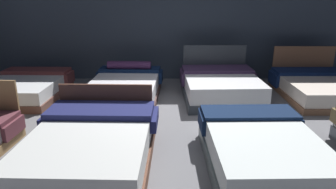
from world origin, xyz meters
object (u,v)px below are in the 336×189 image
bed_5 (126,88)px  bed_6 (221,86)px  bed_1 (92,147)px  bed_2 (262,150)px  bed_7 (319,87)px  bed_4 (27,88)px

bed_5 → bed_6: bed_6 is taller
bed_1 → bed_6: (2.21, 2.88, 0.00)m
bed_1 → bed_2: size_ratio=1.05×
bed_2 → bed_6: bearing=90.2°
bed_1 → bed_2: 2.27m
bed_6 → bed_7: bed_6 is taller
bed_5 → bed_4: bearing=-178.8°
bed_5 → bed_7: size_ratio=0.98×
bed_5 → bed_7: bearing=3.9°
bed_2 → bed_6: size_ratio=1.05×
bed_2 → bed_5: (-2.20, 2.94, -0.01)m
bed_5 → bed_6: bearing=2.7°
bed_1 → bed_5: bearing=90.1°
bed_7 → bed_1: bearing=-146.0°
bed_4 → bed_6: size_ratio=1.01×
bed_4 → bed_7: size_ratio=0.93×
bed_1 → bed_5: 2.89m
bed_4 → bed_5: (2.26, -0.06, 0.03)m
bed_6 → bed_7: size_ratio=0.92×
bed_4 → bed_5: 2.26m
bed_1 → bed_2: bearing=0.3°
bed_2 → bed_6: bed_6 is taller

